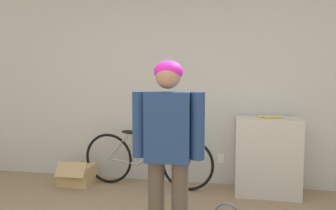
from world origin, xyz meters
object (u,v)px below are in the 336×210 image
banana (269,117)px  cardboard_box (78,174)px  bicycle (146,159)px  person (168,140)px

banana → cardboard_box: bearing=-178.2°
bicycle → cardboard_box: bicycle is taller
person → cardboard_box: 2.23m
person → cardboard_box: person is taller
person → cardboard_box: size_ratio=3.48×
bicycle → banana: 1.64m
person → bicycle: (-0.58, 1.50, -0.56)m
banana → cardboard_box: banana is taller
banana → cardboard_box: 2.60m
bicycle → cardboard_box: bearing=-170.2°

